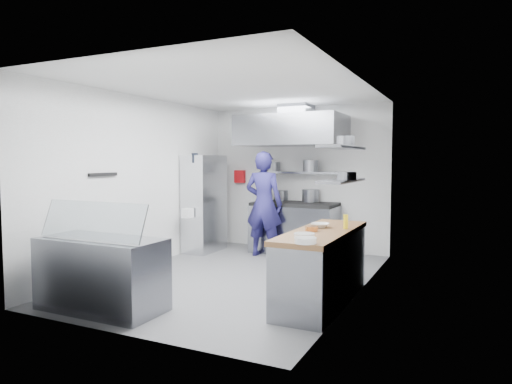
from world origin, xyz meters
The scene contains 35 objects.
floor centered at (0.00, 0.00, 0.00)m, with size 5.00×5.00×0.00m, color #565658.
ceiling centered at (0.00, 0.00, 2.80)m, with size 5.00×5.00×0.00m, color silver.
wall_back centered at (0.00, 2.50, 1.40)m, with size 3.60×0.02×2.80m, color white.
wall_front centered at (0.00, -2.50, 1.40)m, with size 3.60×0.02×2.80m, color white.
wall_left centered at (-1.80, 0.00, 1.40)m, with size 5.00×0.02×2.80m, color white.
wall_right centered at (1.80, 0.00, 1.40)m, with size 5.00×0.02×2.80m, color white.
gas_range centered at (0.10, 2.10, 0.45)m, with size 1.60×0.80×0.90m, color gray.
cooktop centered at (0.10, 2.10, 0.93)m, with size 1.57×0.78×0.06m, color black.
stock_pot_left centered at (-0.34, 2.48, 1.06)m, with size 0.29×0.29×0.20m, color slate.
stock_pot_mid centered at (0.32, 2.35, 1.08)m, with size 0.32×0.32×0.24m, color slate.
over_range_shelf centered at (0.10, 2.34, 1.52)m, with size 1.60×0.30×0.04m, color gray.
shelf_pot_a centered at (-0.50, 2.45, 1.63)m, with size 0.29×0.29×0.18m, color slate.
shelf_pot_b centered at (0.35, 2.26, 1.65)m, with size 0.28×0.28×0.22m, color slate.
extractor_hood centered at (0.10, 1.93, 2.30)m, with size 1.90×1.15×0.55m, color gray.
hood_duct centered at (0.10, 2.15, 2.68)m, with size 0.55×0.55×0.24m, color slate.
red_firebox centered at (-1.25, 2.44, 1.42)m, with size 0.22×0.10×0.26m, color red.
chef centered at (-0.31, 1.57, 0.96)m, with size 0.70×0.46×1.92m, color navy.
wire_rack centered at (-1.53, 1.49, 0.93)m, with size 0.50×0.90×1.85m, color silver.
rack_bin_a centered at (-1.53, 0.92, 0.80)m, with size 0.15×0.19×0.17m, color white.
rack_bin_b centered at (-1.53, 1.37, 1.30)m, with size 0.12×0.16×0.14m, color yellow.
rack_jar centered at (-1.48, 1.10, 1.80)m, with size 0.12×0.12×0.18m, color black.
knife_strip centered at (-1.78, -0.90, 1.55)m, with size 0.04×0.55×0.05m, color black.
prep_counter_base centered at (1.48, -0.60, 0.42)m, with size 0.62×2.00×0.84m, color gray.
prep_counter_top centered at (1.48, -0.60, 0.87)m, with size 0.65×2.04×0.06m, color olive.
plate_stack_a centered at (1.59, -1.54, 0.93)m, with size 0.23×0.23×0.06m, color white.
plate_stack_b centered at (1.48, -1.28, 0.93)m, with size 0.23×0.23×0.06m, color white.
copper_pan centered at (1.38, -0.73, 0.93)m, with size 0.15×0.15×0.06m, color #D17D3B.
squeeze_bottle centered at (1.71, -0.37, 0.99)m, with size 0.06×0.06×0.18m, color yellow.
mixing_bowl centered at (1.39, -0.41, 0.93)m, with size 0.24×0.24×0.06m, color white.
wall_shelf_lower centered at (1.64, -0.30, 1.50)m, with size 0.30×1.30×0.04m, color gray.
wall_shelf_upper centered at (1.64, -0.30, 1.92)m, with size 0.30×1.30×0.04m, color gray.
shelf_pot_c centered at (1.77, -0.59, 1.57)m, with size 0.23×0.23×0.10m, color slate.
shelf_pot_d centered at (1.58, 0.05, 2.01)m, with size 0.23×0.23×0.14m, color slate.
display_case centered at (-0.77, -2.00, 0.42)m, with size 1.50×0.70×0.85m, color gray.
display_glass centered at (-0.77, -2.12, 1.07)m, with size 1.47×0.02×0.45m, color silver.
Camera 1 is at (3.13, -5.97, 1.76)m, focal length 32.00 mm.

